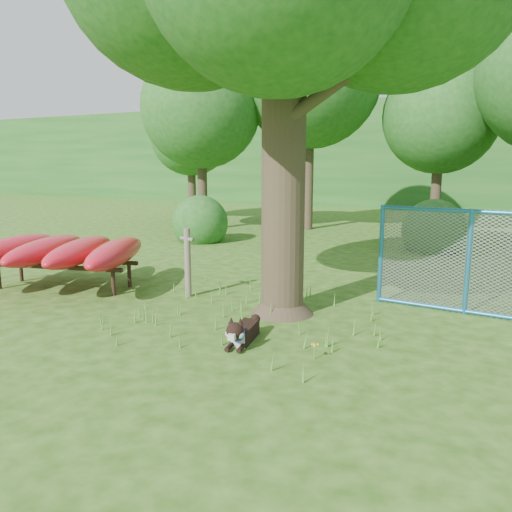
% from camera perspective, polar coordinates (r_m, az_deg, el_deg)
% --- Properties ---
extents(ground, '(80.00, 80.00, 0.00)m').
position_cam_1_polar(ground, '(7.56, -5.52, -8.84)').
color(ground, '#244D0F').
rests_on(ground, ground).
extents(wooden_post, '(0.36, 0.16, 1.31)m').
position_cam_1_polar(wooden_post, '(9.50, -7.82, -0.54)').
color(wooden_post, '#665B4D').
rests_on(wooden_post, ground).
extents(kayak_rack, '(3.96, 3.54, 1.01)m').
position_cam_1_polar(kayak_rack, '(10.78, -21.22, 0.57)').
color(kayak_rack, black).
rests_on(kayak_rack, ground).
extents(husky_dog, '(0.39, 1.06, 0.47)m').
position_cam_1_polar(husky_dog, '(7.09, -1.63, -8.72)').
color(husky_dog, black).
rests_on(husky_dog, ground).
extents(fence_section, '(3.03, 0.35, 2.96)m').
position_cam_1_polar(fence_section, '(8.98, 23.08, -0.67)').
color(fence_section, teal).
rests_on(fence_section, ground).
extents(wildflower_clump, '(0.10, 0.10, 0.22)m').
position_cam_1_polar(wildflower_clump, '(6.60, 6.71, -10.19)').
color(wildflower_clump, '#549A32').
rests_on(wildflower_clump, ground).
extents(bg_tree_a, '(4.40, 4.40, 6.70)m').
position_cam_1_polar(bg_tree_a, '(19.17, -6.32, 16.42)').
color(bg_tree_a, '#352A1D').
rests_on(bg_tree_a, ground).
extents(bg_tree_b, '(5.20, 5.20, 8.22)m').
position_cam_1_polar(bg_tree_b, '(19.52, 6.25, 19.64)').
color(bg_tree_b, '#352A1D').
rests_on(bg_tree_b, ground).
extents(bg_tree_c, '(4.00, 4.00, 6.12)m').
position_cam_1_polar(bg_tree_c, '(19.23, 20.36, 14.69)').
color(bg_tree_c, '#352A1D').
rests_on(bg_tree_c, ground).
extents(bg_tree_f, '(3.60, 3.60, 5.55)m').
position_cam_1_polar(bg_tree_f, '(22.98, -7.47, 13.52)').
color(bg_tree_f, '#352A1D').
rests_on(bg_tree_f, ground).
extents(shrub_left, '(1.80, 1.80, 1.80)m').
position_cam_1_polar(shrub_left, '(16.34, -6.36, 1.67)').
color(shrub_left, '#1C551B').
rests_on(shrub_left, ground).
extents(shrub_mid, '(1.80, 1.80, 1.80)m').
position_cam_1_polar(shrub_mid, '(15.34, 19.49, 0.54)').
color(shrub_mid, '#1C551B').
rests_on(shrub_mid, ground).
extents(wooded_hillside, '(80.00, 12.00, 6.00)m').
position_cam_1_polar(wooded_hillside, '(34.24, 20.68, 10.71)').
color(wooded_hillside, '#1C551B').
rests_on(wooded_hillside, ground).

